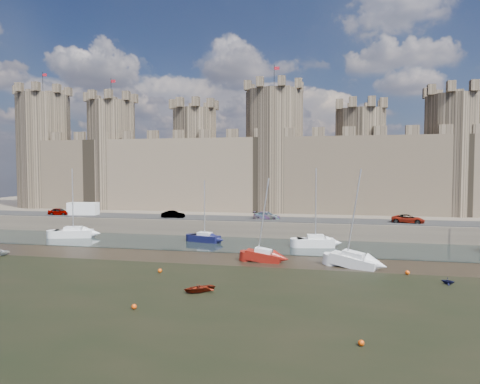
# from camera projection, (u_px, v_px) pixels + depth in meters

# --- Properties ---
(ground) EXTENTS (160.00, 160.00, 0.00)m
(ground) POSITION_uv_depth(u_px,v_px,m) (177.00, 293.00, 36.41)
(ground) COLOR black
(ground) RESTS_ON ground
(seaweed_patch) EXTENTS (70.00, 34.00, 0.01)m
(seaweed_patch) POSITION_uv_depth(u_px,v_px,m) (148.00, 317.00, 30.55)
(seaweed_patch) COLOR black
(seaweed_patch) RESTS_ON ground
(water_channel) EXTENTS (160.00, 12.00, 0.08)m
(water_channel) POSITION_uv_depth(u_px,v_px,m) (237.00, 244.00, 59.86)
(water_channel) COLOR black
(water_channel) RESTS_ON ground
(quay) EXTENTS (160.00, 60.00, 2.50)m
(quay) POSITION_uv_depth(u_px,v_px,m) (272.00, 211.00, 94.97)
(quay) COLOR #4C443A
(quay) RESTS_ON ground
(road) EXTENTS (160.00, 7.00, 0.10)m
(road) POSITION_uv_depth(u_px,v_px,m) (250.00, 219.00, 69.50)
(road) COLOR black
(road) RESTS_ON quay
(castle) EXTENTS (108.50, 11.00, 29.00)m
(castle) POSITION_uv_depth(u_px,v_px,m) (260.00, 164.00, 82.83)
(castle) COLOR #42382B
(castle) RESTS_ON quay
(car_0) EXTENTS (3.89, 1.67, 1.31)m
(car_0) POSITION_uv_depth(u_px,v_px,m) (59.00, 212.00, 74.97)
(car_0) COLOR gray
(car_0) RESTS_ON quay
(car_1) EXTENTS (3.88, 1.58, 1.25)m
(car_1) POSITION_uv_depth(u_px,v_px,m) (173.00, 214.00, 70.49)
(car_1) COLOR gray
(car_1) RESTS_ON quay
(car_2) EXTENTS (4.49, 2.17, 1.26)m
(car_2) POSITION_uv_depth(u_px,v_px,m) (267.00, 216.00, 68.79)
(car_2) COLOR gray
(car_2) RESTS_ON quay
(car_3) EXTENTS (5.03, 3.03, 1.31)m
(car_3) POSITION_uv_depth(u_px,v_px,m) (408.00, 219.00, 63.75)
(car_3) COLOR gray
(car_3) RESTS_ON quay
(van) EXTENTS (5.33, 2.62, 2.24)m
(van) POSITION_uv_depth(u_px,v_px,m) (83.00, 209.00, 75.11)
(van) COLOR white
(van) RESTS_ON quay
(sailboat_0) EXTENTS (6.08, 3.87, 10.61)m
(sailboat_0) POSITION_uv_depth(u_px,v_px,m) (73.00, 233.00, 65.78)
(sailboat_0) COLOR silver
(sailboat_0) RESTS_ON ground
(sailboat_1) EXTENTS (4.76, 2.88, 8.93)m
(sailboat_1) POSITION_uv_depth(u_px,v_px,m) (205.00, 237.00, 61.70)
(sailboat_1) COLOR black
(sailboat_1) RESTS_ON ground
(sailboat_2) EXTENTS (5.19, 2.75, 10.64)m
(sailboat_2) POSITION_uv_depth(u_px,v_px,m) (315.00, 241.00, 57.65)
(sailboat_2) COLOR silver
(sailboat_2) RESTS_ON ground
(sailboat_4) EXTENTS (4.24, 2.01, 9.59)m
(sailboat_4) POSITION_uv_depth(u_px,v_px,m) (263.00, 255.00, 48.84)
(sailboat_4) COLOR maroon
(sailboat_4) RESTS_ON ground
(sailboat_5) EXTENTS (5.29, 3.55, 10.65)m
(sailboat_5) POSITION_uv_depth(u_px,v_px,m) (353.00, 260.00, 46.03)
(sailboat_5) COLOR silver
(sailboat_5) RESTS_ON ground
(dinghy_4) EXTENTS (3.42, 3.40, 0.58)m
(dinghy_4) POSITION_uv_depth(u_px,v_px,m) (199.00, 289.00, 36.73)
(dinghy_4) COLOR maroon
(dinghy_4) RESTS_ON ground
(dinghy_7) EXTENTS (1.33, 1.20, 0.61)m
(dinghy_7) POSITION_uv_depth(u_px,v_px,m) (448.00, 281.00, 39.12)
(dinghy_7) COLOR black
(dinghy_7) RESTS_ON ground
(buoy_1) EXTENTS (0.43, 0.43, 0.43)m
(buoy_1) POSITION_uv_depth(u_px,v_px,m) (160.00, 271.00, 43.59)
(buoy_1) COLOR #D24809
(buoy_1) RESTS_ON ground
(buoy_2) EXTENTS (0.38, 0.38, 0.38)m
(buoy_2) POSITION_uv_depth(u_px,v_px,m) (361.00, 343.00, 25.47)
(buoy_2) COLOR #BD3D08
(buoy_2) RESTS_ON ground
(buoy_3) EXTENTS (0.45, 0.45, 0.45)m
(buoy_3) POSITION_uv_depth(u_px,v_px,m) (407.00, 273.00, 42.72)
(buoy_3) COLOR #DF4809
(buoy_3) RESTS_ON ground
(buoy_4) EXTENTS (0.40, 0.40, 0.40)m
(buoy_4) POSITION_uv_depth(u_px,v_px,m) (134.00, 307.00, 32.20)
(buoy_4) COLOR #D14009
(buoy_4) RESTS_ON ground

